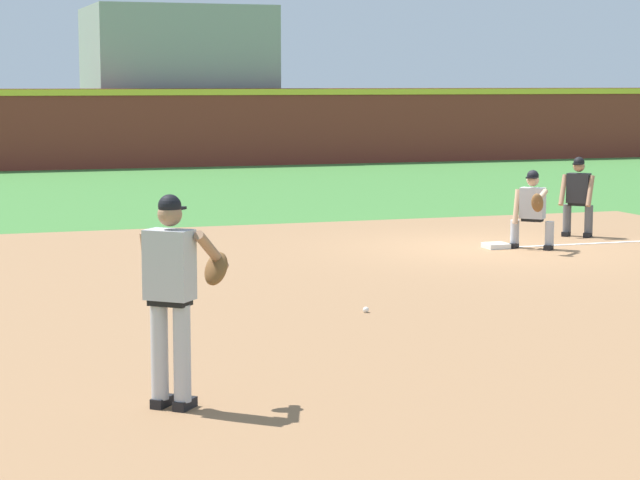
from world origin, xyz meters
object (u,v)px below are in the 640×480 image
at_px(pitcher, 174,288).
at_px(first_baseman, 532,206).
at_px(first_base_bag, 496,246).
at_px(umpire, 578,194).
at_px(baseball, 366,310).

xyz_separation_m(pitcher, first_baseman, (7.87, 8.24, -0.33)).
height_order(first_base_bag, first_baseman, first_baseman).
bearing_deg(pitcher, first_baseman, 46.30).
height_order(first_base_bag, umpire, umpire).
distance_m(first_base_bag, pitcher, 11.33).
distance_m(baseball, first_baseman, 6.59).
xyz_separation_m(baseball, umpire, (6.34, 5.85, 0.76)).
relative_size(pitcher, umpire, 1.27).
height_order(pitcher, first_baseman, pitcher).
bearing_deg(pitcher, baseball, 49.41).
bearing_deg(first_base_bag, first_baseman, -31.45).
height_order(first_base_bag, pitcher, pitcher).
height_order(baseball, umpire, umpire).
relative_size(first_base_bag, first_baseman, 0.28).
relative_size(first_base_bag, umpire, 0.26).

